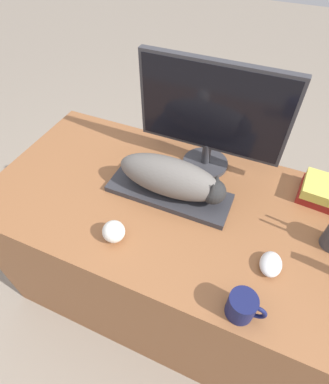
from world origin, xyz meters
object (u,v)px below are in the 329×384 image
cat (173,178)px  coffee_mug (242,306)px  baseball (114,232)px  keyboard (169,193)px  monitor (212,113)px  book_stack (329,193)px  computer_mouse (271,264)px

cat → coffee_mug: bearing=-44.2°
cat → baseball: size_ratio=5.35×
keyboard → monitor: bearing=71.7°
coffee_mug → baseball: (-0.45, 0.08, -0.00)m
monitor → book_stack: bearing=-0.6°
cat → monitor: 0.28m
monitor → computer_mouse: 0.56m
monitor → baseball: monitor is taller
book_stack → computer_mouse: bearing=-111.5°
keyboard → book_stack: (0.56, 0.22, 0.02)m
cat → baseball: (-0.11, -0.26, -0.06)m
coffee_mug → monitor: bearing=117.3°
coffee_mug → book_stack: coffee_mug is taller
coffee_mug → computer_mouse: bearing=73.6°
cat → keyboard: bearing=180.0°
computer_mouse → book_stack: 0.40m
coffee_mug → baseball: 0.46m
computer_mouse → baseball: 0.52m
keyboard → monitor: (0.07, 0.22, 0.24)m
baseball → book_stack: (0.66, 0.47, -0.00)m
computer_mouse → coffee_mug: coffee_mug is taller
cat → baseball: 0.29m
cat → monitor: (0.06, 0.22, 0.16)m
monitor → book_stack: 0.54m
keyboard → computer_mouse: computer_mouse is taller
cat → coffee_mug: 0.49m
keyboard → computer_mouse: size_ratio=5.13×
monitor → baseball: 0.55m
coffee_mug → book_stack: bearing=70.1°
keyboard → computer_mouse: 0.44m
book_stack → baseball: bearing=-144.1°
cat → monitor: monitor is taller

